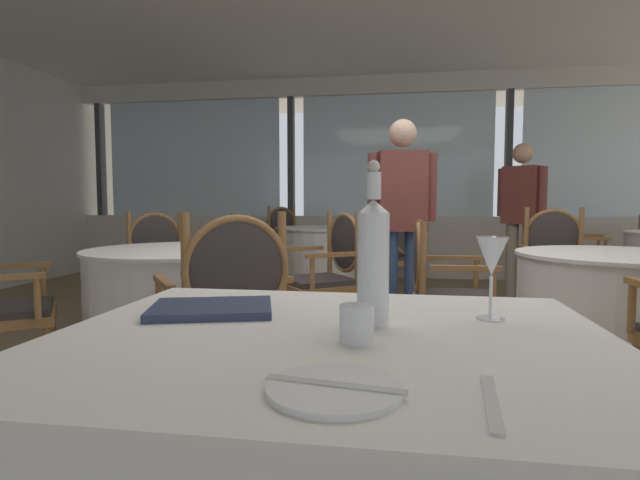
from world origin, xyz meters
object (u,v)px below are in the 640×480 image
dining_chair_1_0 (575,249)px  dining_chair_2_2 (441,286)px  menu_book (212,309)px  dining_chair_3_1 (329,268)px  dining_chair_3_0 (229,308)px  water_bottle (373,258)px  water_tumbler (357,324)px  dining_chair_0_1 (401,240)px  dining_chair_0_0 (399,250)px  diner_person_1 (402,214)px  wine_glass (492,259)px  dining_chair_3_2 (158,261)px  dining_chair_2_1 (557,263)px  side_plate (335,388)px  diner_person_0 (521,211)px  dining_chair_0_3 (249,250)px  dining_chair_0_2 (286,237)px

dining_chair_1_0 → dining_chair_2_2: dining_chair_1_0 is taller
menu_book → dining_chair_3_1: bearing=74.6°
dining_chair_3_0 → dining_chair_3_1: (0.23, 1.41, -0.01)m
water_bottle → dining_chair_2_2: (0.31, 1.81, -0.35)m
water_tumbler → menu_book: water_tumbler is taller
water_bottle → menu_book: size_ratio=1.25×
dining_chair_0_1 → dining_chair_2_2: (0.20, -3.57, -0.00)m
dining_chair_0_0 → diner_person_1: bearing=137.4°
dining_chair_0_0 → wine_glass: bearing=139.6°
wine_glass → dining_chair_1_0: (1.63, 4.28, -0.34)m
dining_chair_3_1 → dining_chair_3_2: (-1.40, 0.23, -0.00)m
dining_chair_2_1 → diner_person_1: size_ratio=0.60×
side_plate → dining_chair_0_1: dining_chair_0_1 is taller
diner_person_0 → water_tumbler: bearing=21.4°
dining_chair_3_0 → diner_person_1: diner_person_1 is taller
dining_chair_0_1 → dining_chair_0_3: bearing=0.0°
water_bottle → menu_book: water_bottle is taller
water_tumbler → dining_chair_0_0: size_ratio=0.08×
wine_glass → dining_chair_3_1: size_ratio=0.20×
menu_book → dining_chair_1_0: dining_chair_1_0 is taller
dining_chair_0_1 → dining_chair_3_2: dining_chair_3_2 is taller
dining_chair_0_2 → diner_person_1: bearing=-14.0°
water_bottle → wine_glass: (0.27, 0.09, -0.01)m
water_bottle → diner_person_1: (0.09, 2.71, 0.05)m
water_tumbler → diner_person_1: (0.11, 2.86, 0.16)m
dining_chair_3_1 → dining_chair_2_2: bearing=110.9°
water_tumbler → dining_chair_1_0: bearing=67.0°
dining_chair_0_3 → dining_chair_1_0: (3.38, 0.51, 0.02)m
water_bottle → dining_chair_0_3: 4.16m
dining_chair_1_0 → dining_chair_3_1: dining_chair_3_1 is taller
dining_chair_0_1 → diner_person_1: (-0.02, -2.67, 0.40)m
diner_person_0 → dining_chair_0_0: bearing=-28.4°
diner_person_1 → dining_chair_3_2: bearing=85.7°
water_bottle → dining_chair_0_0: bearing=89.0°
water_tumbler → dining_chair_0_1: bearing=88.7°
dining_chair_2_1 → dining_chair_2_2: 1.36m
side_plate → dining_chair_1_0: 5.16m
dining_chair_2_2 → dining_chair_0_3: bearing=130.0°
dining_chair_0_2 → dining_chair_3_2: bearing=-50.8°
dining_chair_0_2 → dining_chair_2_2: bearing=-17.6°
dining_chair_0_2 → dining_chair_3_2: dining_chair_0_2 is taller
water_bottle → water_tumbler: bearing=-99.3°
dining_chair_1_0 → dining_chair_3_0: dining_chair_3_0 is taller
dining_chair_0_2 → wine_glass: bearing=-25.6°
side_plate → menu_book: 0.59m
wine_glass → dining_chair_0_1: 5.30m
dining_chair_3_1 → menu_book: bearing=54.9°
dining_chair_3_2 → wine_glass: bearing=5.2°
dining_chair_2_2 → dining_chair_3_1: (-0.73, 0.48, 0.02)m
menu_book → dining_chair_0_1: dining_chair_0_1 is taller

